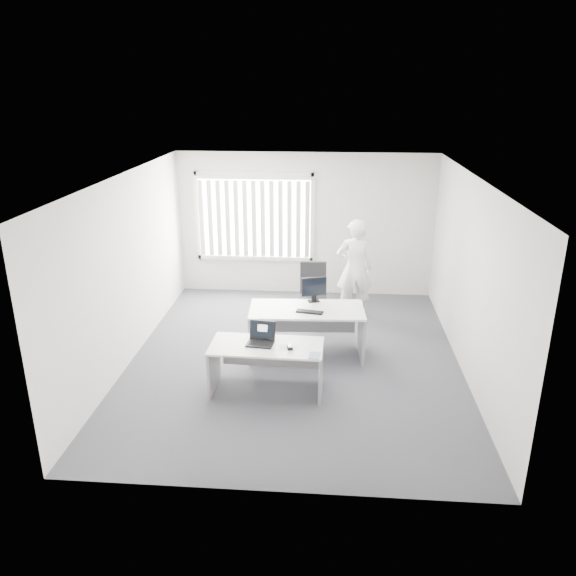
# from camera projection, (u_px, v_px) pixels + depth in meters

# --- Properties ---
(ground) EXTENTS (6.00, 6.00, 0.00)m
(ground) POSITION_uv_depth(u_px,v_px,m) (295.00, 359.00, 8.66)
(ground) COLOR #56565E
(ground) RESTS_ON ground
(wall_back) EXTENTS (5.00, 0.02, 2.80)m
(wall_back) POSITION_uv_depth(u_px,v_px,m) (305.00, 225.00, 10.99)
(wall_back) COLOR silver
(wall_back) RESTS_ON ground
(wall_front) EXTENTS (5.00, 0.02, 2.80)m
(wall_front) POSITION_uv_depth(u_px,v_px,m) (274.00, 372.00, 5.37)
(wall_front) COLOR silver
(wall_front) RESTS_ON ground
(wall_left) EXTENTS (0.02, 6.00, 2.80)m
(wall_left) POSITION_uv_depth(u_px,v_px,m) (128.00, 269.00, 8.37)
(wall_left) COLOR silver
(wall_left) RESTS_ON ground
(wall_right) EXTENTS (0.02, 6.00, 2.80)m
(wall_right) POSITION_uv_depth(u_px,v_px,m) (470.00, 278.00, 7.99)
(wall_right) COLOR silver
(wall_right) RESTS_ON ground
(ceiling) EXTENTS (5.00, 6.00, 0.02)m
(ceiling) POSITION_uv_depth(u_px,v_px,m) (295.00, 177.00, 7.70)
(ceiling) COLOR white
(ceiling) RESTS_ON wall_back
(window) EXTENTS (2.32, 0.06, 1.76)m
(window) POSITION_uv_depth(u_px,v_px,m) (254.00, 217.00, 10.97)
(window) COLOR silver
(window) RESTS_ON wall_back
(blinds) EXTENTS (2.20, 0.10, 1.50)m
(blinds) POSITION_uv_depth(u_px,v_px,m) (254.00, 219.00, 10.93)
(blinds) COLOR silver
(blinds) RESTS_ON wall_back
(desk_near) EXTENTS (1.54, 0.75, 0.69)m
(desk_near) POSITION_uv_depth(u_px,v_px,m) (267.00, 358.00, 7.61)
(desk_near) COLOR silver
(desk_near) RESTS_ON ground
(desk_far) EXTENTS (1.78, 0.91, 0.79)m
(desk_far) POSITION_uv_depth(u_px,v_px,m) (307.00, 322.00, 8.58)
(desk_far) COLOR silver
(desk_far) RESTS_ON ground
(office_chair) EXTENTS (0.65, 0.65, 1.09)m
(office_chair) POSITION_uv_depth(u_px,v_px,m) (313.00, 305.00, 9.85)
(office_chair) COLOR black
(office_chair) RESTS_ON ground
(person) EXTENTS (0.71, 0.51, 1.81)m
(person) POSITION_uv_depth(u_px,v_px,m) (355.00, 269.00, 9.99)
(person) COLOR white
(person) RESTS_ON ground
(laptop) EXTENTS (0.39, 0.36, 0.28)m
(laptop) POSITION_uv_depth(u_px,v_px,m) (260.00, 335.00, 7.51)
(laptop) COLOR black
(laptop) RESTS_ON desk_near
(paper_sheet) EXTENTS (0.29, 0.22, 0.00)m
(paper_sheet) POSITION_uv_depth(u_px,v_px,m) (289.00, 347.00, 7.48)
(paper_sheet) COLOR white
(paper_sheet) RESTS_ON desk_near
(mouse) EXTENTS (0.09, 0.13, 0.05)m
(mouse) POSITION_uv_depth(u_px,v_px,m) (290.00, 347.00, 7.44)
(mouse) COLOR silver
(mouse) RESTS_ON paper_sheet
(booklet) EXTENTS (0.16, 0.21, 0.01)m
(booklet) POSITION_uv_depth(u_px,v_px,m) (314.00, 355.00, 7.25)
(booklet) COLOR silver
(booklet) RESTS_ON desk_near
(keyboard) EXTENTS (0.42, 0.21, 0.02)m
(keyboard) POSITION_uv_depth(u_px,v_px,m) (310.00, 312.00, 8.36)
(keyboard) COLOR black
(keyboard) RESTS_ON desk_far
(monitor) EXTENTS (0.41, 0.22, 0.40)m
(monitor) POSITION_uv_depth(u_px,v_px,m) (314.00, 290.00, 8.73)
(monitor) COLOR black
(monitor) RESTS_ON desk_far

